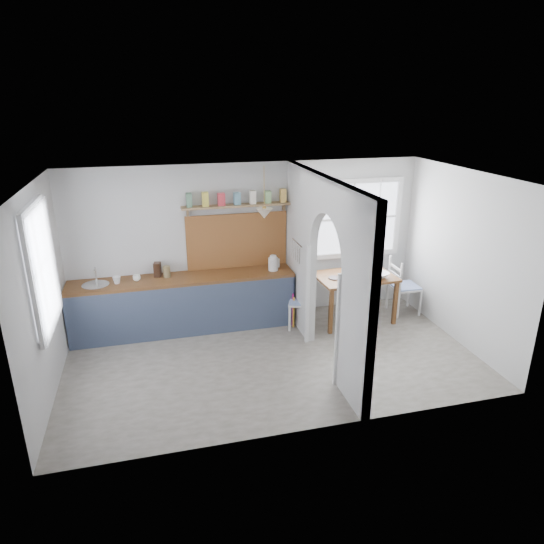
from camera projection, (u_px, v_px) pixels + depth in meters
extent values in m
cube|color=gray|center=(273.00, 360.00, 6.97)|extent=(5.80, 3.20, 0.01)
cube|color=#BBBBB9|center=(274.00, 178.00, 6.08)|extent=(5.80, 3.20, 0.01)
cube|color=#BBBBB9|center=(249.00, 242.00, 7.98)|extent=(5.80, 0.01, 2.60)
cube|color=#BBBBB9|center=(312.00, 327.00, 5.07)|extent=(5.80, 0.01, 2.60)
cube|color=#BBBBB9|center=(41.00, 296.00, 5.85)|extent=(0.01, 3.20, 2.60)
cube|color=#BBBBB9|center=(462.00, 258.00, 7.20)|extent=(0.01, 3.20, 2.60)
cube|color=#BBBBB9|center=(358.00, 305.00, 5.59)|extent=(0.12, 0.80, 2.60)
cube|color=#BBBBB9|center=(301.00, 250.00, 7.60)|extent=(0.12, 1.20, 2.60)
cube|color=#BBBBB9|center=(330.00, 219.00, 6.24)|extent=(0.12, 1.20, 1.05)
cube|color=brown|center=(183.00, 279.00, 7.59)|extent=(3.50, 0.60, 0.05)
cube|color=#485675|center=(186.00, 312.00, 7.48)|extent=(3.50, 0.03, 0.85)
cube|color=black|center=(185.00, 304.00, 7.79)|extent=(3.46, 0.45, 0.85)
cylinder|color=silver|center=(96.00, 285.00, 7.28)|extent=(0.40, 0.40, 0.02)
cube|color=olive|center=(237.00, 241.00, 7.89)|extent=(1.65, 0.03, 0.90)
cube|color=olive|center=(237.00, 206.00, 7.61)|extent=(1.75, 0.20, 0.03)
cube|color=#3E664C|center=(189.00, 201.00, 7.40)|extent=(0.09, 0.09, 0.18)
cube|color=#A69829|center=(205.00, 201.00, 7.46)|extent=(0.09, 0.09, 0.18)
cube|color=#AC1E2A|center=(221.00, 200.00, 7.51)|extent=(0.09, 0.09, 0.18)
cube|color=teal|center=(237.00, 199.00, 7.57)|extent=(0.09, 0.09, 0.18)
cube|color=beige|center=(253.00, 198.00, 7.63)|extent=(0.09, 0.09, 0.18)
cube|color=#71A060|center=(268.00, 197.00, 7.69)|extent=(0.09, 0.09, 0.18)
cube|color=gold|center=(283.00, 197.00, 7.74)|extent=(0.09, 0.09, 0.18)
cone|color=beige|center=(264.00, 213.00, 7.40)|extent=(0.26, 0.26, 0.16)
cylinder|color=silver|center=(297.00, 243.00, 7.43)|extent=(0.02, 0.50, 0.02)
imported|color=silver|center=(117.00, 280.00, 7.31)|extent=(0.14, 0.14, 0.11)
imported|color=white|center=(137.00, 278.00, 7.42)|extent=(0.13, 0.13, 0.09)
cube|color=black|center=(157.00, 270.00, 7.59)|extent=(0.13, 0.16, 0.22)
cylinder|color=olive|center=(167.00, 272.00, 7.56)|extent=(0.12, 0.12, 0.18)
cube|color=#B91A70|center=(293.00, 310.00, 7.91)|extent=(0.02, 0.03, 0.59)
cube|color=gold|center=(294.00, 313.00, 7.87)|extent=(0.02, 0.03, 0.55)
imported|color=white|center=(378.00, 275.00, 7.88)|extent=(0.43, 0.43, 0.08)
imported|color=#589758|center=(354.00, 275.00, 7.82)|extent=(0.14, 0.14, 0.10)
cylinder|color=#2C2222|center=(334.00, 278.00, 7.83)|extent=(0.24, 0.24, 0.02)
imported|color=#5D4266|center=(355.00, 266.00, 8.15)|extent=(0.21, 0.21, 0.18)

